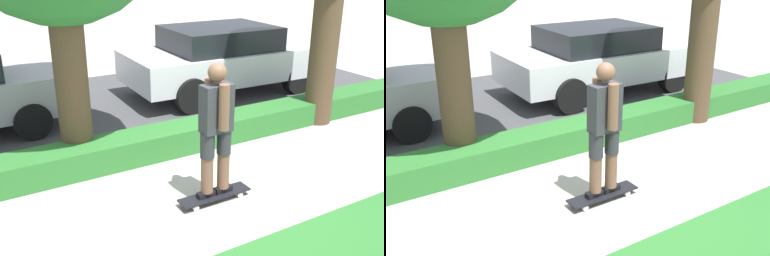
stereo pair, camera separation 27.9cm
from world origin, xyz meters
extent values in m
plane|color=#ADA89E|center=(0.00, 0.00, 0.00)|extent=(60.00, 60.00, 0.00)
cube|color=#474749|center=(0.00, 4.20, 0.00)|extent=(13.37, 5.00, 0.01)
cube|color=#2D702D|center=(0.00, 1.60, 0.20)|extent=(13.37, 0.60, 0.41)
cube|color=black|center=(-0.07, -0.05, 0.09)|extent=(0.98, 0.24, 0.02)
cylinder|color=silver|center=(0.26, -0.14, 0.04)|extent=(0.08, 0.04, 0.08)
cylinder|color=silver|center=(0.26, 0.04, 0.04)|extent=(0.08, 0.04, 0.08)
cylinder|color=silver|center=(-0.40, -0.14, 0.04)|extent=(0.08, 0.04, 0.08)
cylinder|color=silver|center=(-0.40, 0.04, 0.04)|extent=(0.08, 0.04, 0.08)
cube|color=black|center=(-0.19, -0.05, 0.13)|extent=(0.26, 0.09, 0.07)
cylinder|color=brown|center=(-0.19, -0.05, 0.56)|extent=(0.16, 0.16, 0.79)
cylinder|color=#2D2D33|center=(-0.19, -0.05, 0.80)|extent=(0.18, 0.18, 0.32)
cube|color=black|center=(0.05, -0.05, 0.13)|extent=(0.26, 0.09, 0.07)
cylinder|color=brown|center=(0.05, -0.05, 0.56)|extent=(0.16, 0.16, 0.79)
cylinder|color=#2D2D33|center=(0.05, -0.05, 0.80)|extent=(0.18, 0.18, 0.32)
cube|color=#333338|center=(-0.07, -0.05, 1.25)|extent=(0.38, 0.21, 0.59)
cylinder|color=brown|center=(-0.07, -0.21, 1.31)|extent=(0.12, 0.12, 0.55)
cylinder|color=brown|center=(-0.07, 0.10, 1.31)|extent=(0.12, 0.12, 0.55)
sphere|color=brown|center=(-0.07, -0.05, 1.69)|extent=(0.22, 0.22, 0.22)
cylinder|color=brown|center=(-1.24, 1.91, 1.36)|extent=(0.47, 0.47, 2.72)
cylinder|color=brown|center=(3.19, 1.44, 1.74)|extent=(0.50, 0.50, 3.47)
cylinder|color=black|center=(-1.62, 3.24, 0.32)|extent=(0.64, 0.23, 0.64)
cylinder|color=black|center=(-1.62, 5.01, 0.32)|extent=(0.64, 0.23, 0.64)
cube|color=silver|center=(2.75, 3.95, 0.68)|extent=(4.49, 2.16, 0.64)
cube|color=black|center=(2.61, 3.95, 1.25)|extent=(2.36, 1.84, 0.49)
cylinder|color=black|center=(4.12, 3.03, 0.36)|extent=(0.72, 0.24, 0.72)
cylinder|color=black|center=(4.12, 4.87, 0.36)|extent=(0.72, 0.24, 0.72)
cylinder|color=black|center=(1.38, 3.03, 0.36)|extent=(0.72, 0.24, 0.72)
cylinder|color=black|center=(1.38, 4.87, 0.36)|extent=(0.72, 0.24, 0.72)
camera|label=1|loc=(-2.85, -4.26, 2.98)|focal=42.00mm
camera|label=2|loc=(-3.09, -4.11, 2.98)|focal=42.00mm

